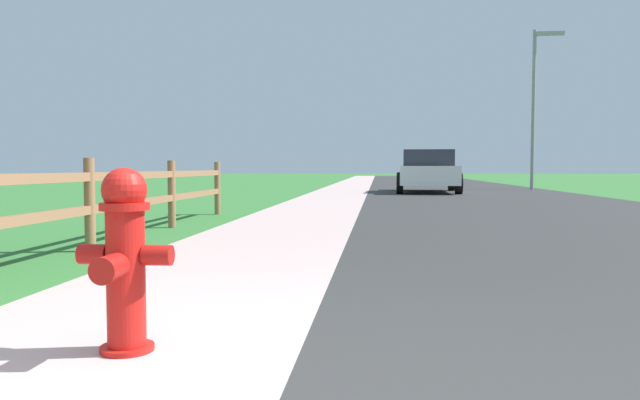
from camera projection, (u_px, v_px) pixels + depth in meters
The scene contains 8 objects.
ground_plane at pixel (370, 187), 26.99m from camera, with size 120.00×120.00×0.00m, color #326E31.
road_asphalt at pixel (444, 186), 28.63m from camera, with size 7.00×66.00×0.01m, color #2F2F2F.
curb_concrete at pixel (310, 185), 29.27m from camera, with size 6.00×66.00×0.01m, color #BCA09C.
grass_verge at pixel (280, 185), 29.41m from camera, with size 5.00×66.00×0.00m, color #326E31.
fire_hydrant at pixel (125, 256), 2.80m from camera, with size 0.45×0.38×0.88m.
rail_fence at pixel (90, 197), 6.13m from camera, with size 0.11×9.89×0.98m.
parked_suv_white at pixel (427, 171), 21.05m from camera, with size 2.27×4.75×1.48m.
street_lamp at pixel (537, 95), 23.23m from camera, with size 1.17×0.20×6.22m.
Camera 1 is at (0.37, -2.07, 0.88)m, focal length 33.42 mm.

